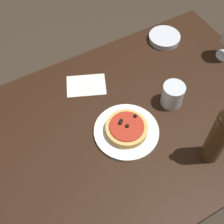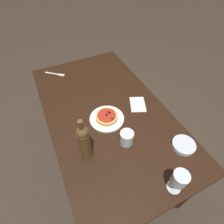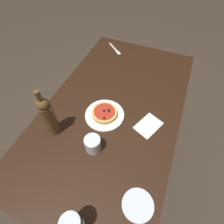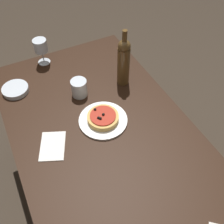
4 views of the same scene
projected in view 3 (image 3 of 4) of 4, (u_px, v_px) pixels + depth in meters
ground_plane at (113, 153)px, 1.76m from camera, size 14.00×14.00×0.00m
dining_table at (114, 114)px, 1.23m from camera, size 1.51×0.86×0.75m
dinner_plate at (105, 115)px, 1.11m from camera, size 0.25×0.25×0.01m
pizza at (105, 113)px, 1.09m from camera, size 0.16×0.16×0.04m
wine_glass at (71, 224)px, 0.66m from camera, size 0.08×0.08×0.16m
wine_bottle at (48, 116)px, 0.93m from camera, size 0.07×0.07×0.34m
water_cup at (93, 144)px, 0.94m from camera, size 0.09×0.09×0.10m
side_bowl at (138, 205)px, 0.79m from camera, size 0.15×0.15×0.03m
fork at (115, 49)px, 1.55m from camera, size 0.14×0.16×0.00m
paper_napkin at (148, 125)px, 1.06m from camera, size 0.19×0.17×0.00m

